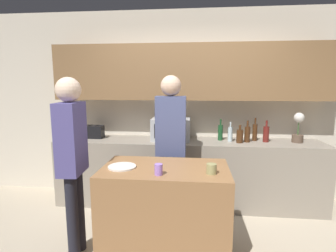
{
  "coord_description": "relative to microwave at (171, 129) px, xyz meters",
  "views": [
    {
      "loc": [
        0.09,
        -2.13,
        1.67
      ],
      "look_at": [
        -0.17,
        0.45,
        1.25
      ],
      "focal_mm": 28.0,
      "sensor_mm": 36.0,
      "label": 1
    }
  ],
  "objects": [
    {
      "name": "bottle_1",
      "position": [
        0.8,
        -0.03,
        -0.05
      ],
      "size": [
        0.06,
        0.06,
        0.26
      ],
      "color": "silver",
      "rests_on": "back_counter"
    },
    {
      "name": "person_left",
      "position": [
        -0.81,
        -1.28,
        -0.02
      ],
      "size": [
        0.23,
        0.35,
        1.73
      ],
      "rotation": [
        0.0,
        0.0,
        -1.5
      ],
      "color": "black",
      "rests_on": "ground_plane"
    },
    {
      "name": "bottle_2",
      "position": [
        0.91,
        -0.1,
        -0.06
      ],
      "size": [
        0.09,
        0.09,
        0.24
      ],
      "color": "#472814",
      "rests_on": "back_counter"
    },
    {
      "name": "bottle_3",
      "position": [
        1.02,
        -0.05,
        -0.04
      ],
      "size": [
        0.07,
        0.07,
        0.29
      ],
      "color": "#472814",
      "rests_on": "back_counter"
    },
    {
      "name": "person_center",
      "position": [
        0.05,
        -0.61,
        0.01
      ],
      "size": [
        0.34,
        0.23,
        1.76
      ],
      "rotation": [
        0.0,
        0.0,
        -3.13
      ],
      "color": "black",
      "rests_on": "ground_plane"
    },
    {
      "name": "bottle_0",
      "position": [
        0.68,
        0.04,
        -0.04
      ],
      "size": [
        0.07,
        0.07,
        0.29
      ],
      "color": "#194723",
      "rests_on": "back_counter"
    },
    {
      "name": "bottle_5",
      "position": [
        1.27,
        -0.01,
        -0.04
      ],
      "size": [
        0.08,
        0.08,
        0.29
      ],
      "color": "maroon",
      "rests_on": "back_counter"
    },
    {
      "name": "cup_1",
      "position": [
        0.02,
        -1.43,
        -0.11
      ],
      "size": [
        0.07,
        0.07,
        0.1
      ],
      "color": "#A779DF",
      "rests_on": "kitchen_island"
    },
    {
      "name": "bottle_4",
      "position": [
        1.14,
        0.05,
        -0.03
      ],
      "size": [
        0.06,
        0.06,
        0.31
      ],
      "color": "#472814",
      "rests_on": "back_counter"
    },
    {
      "name": "kitchen_island",
      "position": [
        0.06,
        -1.22,
        -0.6
      ],
      "size": [
        1.18,
        0.69,
        0.9
      ],
      "color": "#996B42",
      "rests_on": "ground_plane"
    },
    {
      "name": "microwave",
      "position": [
        0.0,
        0.0,
        0.0
      ],
      "size": [
        0.52,
        0.39,
        0.3
      ],
      "color": "#B7BABC",
      "rests_on": "back_counter"
    },
    {
      "name": "cup_0",
      "position": [
        0.48,
        -1.35,
        -0.11
      ],
      "size": [
        0.09,
        0.09,
        0.09
      ],
      "color": "tan",
      "rests_on": "kitchen_island"
    },
    {
      "name": "toaster",
      "position": [
        -1.11,
        0.0,
        -0.06
      ],
      "size": [
        0.26,
        0.16,
        0.18
      ],
      "color": "black",
      "rests_on": "back_counter"
    },
    {
      "name": "back_counter",
      "position": [
        0.23,
        -0.03,
        -0.6
      ],
      "size": [
        3.6,
        0.62,
        0.9
      ],
      "color": "gray",
      "rests_on": "ground_plane"
    },
    {
      "name": "back_wall",
      "position": [
        0.23,
        0.24,
        0.48
      ],
      "size": [
        6.4,
        0.4,
        2.7
      ],
      "color": "beige",
      "rests_on": "ground_plane"
    },
    {
      "name": "potted_plant",
      "position": [
        1.68,
        0.0,
        0.05
      ],
      "size": [
        0.14,
        0.14,
        0.39
      ],
      "color": "brown",
      "rests_on": "back_counter"
    },
    {
      "name": "plate_on_island",
      "position": [
        -0.34,
        -1.26,
        -0.15
      ],
      "size": [
        0.26,
        0.26,
        0.01
      ],
      "color": "white",
      "rests_on": "kitchen_island"
    }
  ]
}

